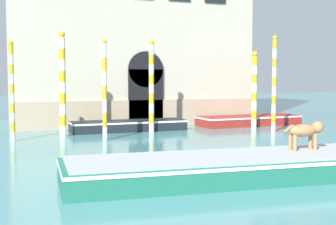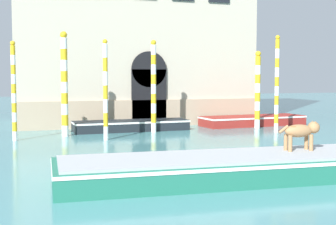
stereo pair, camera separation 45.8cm
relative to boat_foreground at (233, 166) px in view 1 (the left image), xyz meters
name	(u,v)px [view 1 (the left image)]	position (x,y,z in m)	size (l,w,h in m)	color
boat_foreground	(233,166)	(0.00, 0.00, 0.00)	(8.52, 2.83, 0.62)	#1E6651
dog_on_deck	(306,131)	(2.19, 0.08, 0.79)	(1.17, 0.39, 0.78)	#997047
boat_moored_near_palazzo	(129,125)	(0.28, 11.01, -0.07)	(5.46, 1.60, 0.49)	black
boat_moored_far	(249,120)	(6.90, 11.39, -0.06)	(5.64, 2.14, 0.50)	maroon
mooring_pole_0	(254,89)	(6.42, 10.04, 1.59)	(0.27, 0.27, 3.80)	white
mooring_pole_1	(62,84)	(-2.90, 9.87, 1.92)	(0.29, 0.29, 4.45)	white
mooring_pole_2	(105,90)	(-1.47, 8.12, 1.70)	(0.19, 0.19, 4.03)	white
mooring_pole_3	(12,91)	(-4.95, 9.06, 1.66)	(0.19, 0.19, 3.95)	white
mooring_pole_4	(151,86)	(1.10, 10.06, 1.79)	(0.24, 0.24, 4.20)	white
mooring_pole_5	(274,84)	(6.39, 8.24, 1.89)	(0.20, 0.20, 4.41)	white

